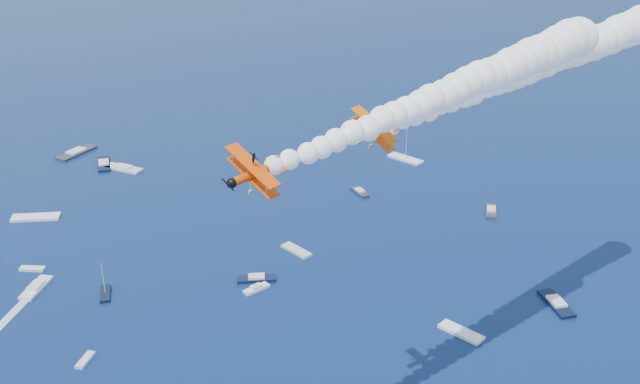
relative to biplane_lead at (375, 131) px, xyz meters
name	(u,v)px	position (x,y,z in m)	size (l,w,h in m)	color
biplane_lead	(375,131)	(0.00, 0.00, 0.00)	(7.56, 8.48, 5.11)	#F15C05
biplane_trail	(255,173)	(-21.65, -10.56, 1.47)	(7.84, 8.79, 5.30)	#EA4504
smoke_trail_lead	(533,68)	(34.23, 9.41, 2.75)	(69.63, 24.19, 12.45)	white
smoke_trail_trail	(450,91)	(12.20, 0.15, 4.22)	(68.93, 26.56, 12.45)	white
spectator_boats	(139,235)	(-19.95, 89.58, -56.00)	(217.69, 157.34, 0.70)	white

